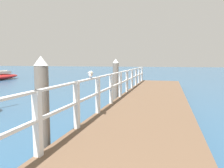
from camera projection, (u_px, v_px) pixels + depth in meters
pier_deck at (150, 107)px, 8.81m from camera, size 2.97×19.29×0.46m
pier_railing at (116, 83)px, 9.06m from camera, size 0.12×17.81×1.14m
dock_piling_near at (42, 109)px, 4.48m from camera, size 0.29×0.29×2.18m
dock_piling_far at (116, 81)px, 10.58m from camera, size 0.29×0.29×2.18m
seagull_foreground at (90, 74)px, 6.06m from camera, size 0.26×0.44×0.21m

